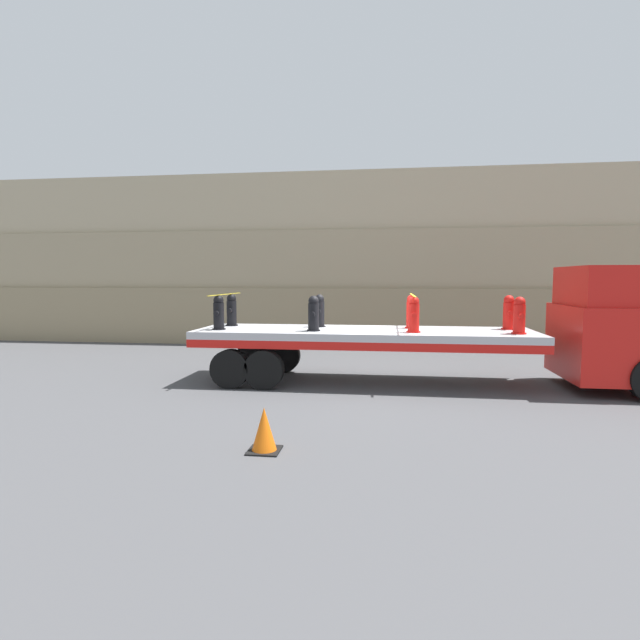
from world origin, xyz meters
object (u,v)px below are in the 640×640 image
at_px(fire_hydrant_red_near_2, 414,315).
at_px(fire_hydrant_black_near_1, 314,314).
at_px(truck_cab, 613,329).
at_px(fire_hydrant_black_far_0, 232,310).
at_px(flatbed_trailer, 341,340).
at_px(traffic_cone, 264,430).
at_px(fire_hydrant_red_near_3, 519,316).
at_px(fire_hydrant_red_far_2, 412,312).
at_px(fire_hydrant_black_far_1, 319,311).
at_px(fire_hydrant_red_far_3, 509,313).
at_px(fire_hydrant_black_near_0, 219,313).

bearing_deg(fire_hydrant_red_near_2, fire_hydrant_black_near_1, 180.00).
distance_m(truck_cab, fire_hydrant_black_far_0, 9.71).
bearing_deg(truck_cab, flatbed_trailer, 180.00).
bearing_deg(traffic_cone, flatbed_trailer, 82.76).
relative_size(fire_hydrant_black_near_1, traffic_cone, 1.27).
height_order(flatbed_trailer, fire_hydrant_red_near_3, fire_hydrant_red_near_3).
bearing_deg(fire_hydrant_red_far_2, traffic_cone, -112.98).
xyz_separation_m(fire_hydrant_black_far_1, fire_hydrant_red_far_3, (4.92, 0.00, 0.00)).
height_order(truck_cab, fire_hydrant_red_near_3, truck_cab).
xyz_separation_m(fire_hydrant_black_far_1, fire_hydrant_red_near_3, (4.92, -1.06, 0.00)).
height_order(fire_hydrant_black_far_0, fire_hydrant_red_near_2, same).
distance_m(fire_hydrant_black_near_0, fire_hydrant_red_near_2, 4.92).
distance_m(truck_cab, fire_hydrant_red_near_2, 4.81).
bearing_deg(truck_cab, fire_hydrant_red_far_3, 167.04).
height_order(fire_hydrant_black_near_0, traffic_cone, fire_hydrant_black_near_0).
bearing_deg(fire_hydrant_black_far_1, fire_hydrant_red_far_3, 0.00).
height_order(fire_hydrant_black_near_1, fire_hydrant_black_far_1, same).
bearing_deg(traffic_cone, fire_hydrant_black_far_0, 112.12).
bearing_deg(flatbed_trailer, truck_cab, 0.00).
bearing_deg(fire_hydrant_black_far_0, fire_hydrant_black_far_1, 0.00).
relative_size(fire_hydrant_black_far_1, fire_hydrant_red_near_3, 1.00).
xyz_separation_m(fire_hydrant_black_near_0, traffic_cone, (2.41, -4.86, -1.47)).
relative_size(truck_cab, traffic_cone, 4.29).
distance_m(fire_hydrant_black_near_1, fire_hydrant_black_far_1, 1.06).
relative_size(fire_hydrant_black_near_0, fire_hydrant_red_near_3, 1.00).
height_order(fire_hydrant_black_far_0, fire_hydrant_black_near_1, same).
bearing_deg(fire_hydrant_black_near_1, traffic_cone, -90.61).
bearing_deg(fire_hydrant_red_near_3, fire_hydrant_black_near_0, 180.00).
bearing_deg(truck_cab, fire_hydrant_black_near_0, -176.86).
height_order(flatbed_trailer, fire_hydrant_red_far_3, fire_hydrant_red_far_3).
height_order(fire_hydrant_black_near_0, fire_hydrant_black_far_1, same).
height_order(flatbed_trailer, fire_hydrant_black_near_0, fire_hydrant_black_near_0).
xyz_separation_m(truck_cab, traffic_cone, (-7.28, -5.39, -1.13)).
height_order(truck_cab, fire_hydrant_black_far_0, truck_cab).
xyz_separation_m(fire_hydrant_black_near_0, fire_hydrant_red_near_2, (4.92, 0.00, 0.00)).
height_order(fire_hydrant_red_near_2, fire_hydrant_red_far_2, same).
xyz_separation_m(fire_hydrant_black_near_0, fire_hydrant_red_near_3, (7.37, 0.00, 0.00)).
xyz_separation_m(fire_hydrant_black_far_0, fire_hydrant_black_far_1, (2.46, 0.00, 0.00)).
distance_m(truck_cab, fire_hydrant_red_far_3, 2.40).
relative_size(truck_cab, fire_hydrant_black_near_1, 3.38).
xyz_separation_m(flatbed_trailer, fire_hydrant_red_far_2, (1.83, 0.53, 0.70)).
bearing_deg(flatbed_trailer, fire_hydrant_black_far_1, 139.94).
bearing_deg(fire_hydrant_red_far_2, fire_hydrant_red_near_2, -90.00).
bearing_deg(fire_hydrant_black_near_0, fire_hydrant_red_far_2, 12.20).
bearing_deg(fire_hydrant_red_near_3, fire_hydrant_black_near_1, 180.00).
distance_m(fire_hydrant_black_near_0, fire_hydrant_red_far_2, 5.03).
xyz_separation_m(flatbed_trailer, fire_hydrant_black_near_1, (-0.63, -0.53, 0.70)).
distance_m(flatbed_trailer, fire_hydrant_red_far_2, 2.03).
bearing_deg(fire_hydrant_black_near_1, fire_hydrant_red_near_2, 0.00).
distance_m(fire_hydrant_black_near_0, fire_hydrant_black_near_1, 2.46).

